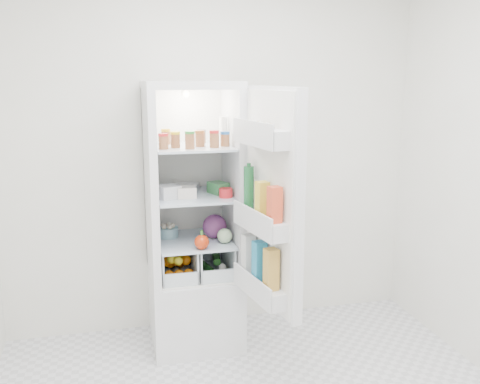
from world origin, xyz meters
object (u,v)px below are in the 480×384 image
object	(u,v)px
mushroom_bowl	(168,232)
red_cabbage	(215,226)
refrigerator	(193,248)
fridge_door	(269,207)

from	to	relation	value
mushroom_bowl	red_cabbage	bearing A→B (deg)	-17.80
refrigerator	red_cabbage	distance (m)	0.23
refrigerator	mushroom_bowl	xyz separation A→B (m)	(-0.17, 0.04, 0.12)
mushroom_bowl	fridge_door	distance (m)	0.91
red_cabbage	mushroom_bowl	xyz separation A→B (m)	(-0.31, 0.10, -0.05)
red_cabbage	fridge_door	bearing A→B (deg)	-69.97
refrigerator	fridge_door	distance (m)	0.84
red_cabbage	fridge_door	xyz separation A→B (m)	(0.21, -0.58, 0.26)
red_cabbage	fridge_door	world-z (taller)	fridge_door
red_cabbage	fridge_door	distance (m)	0.67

